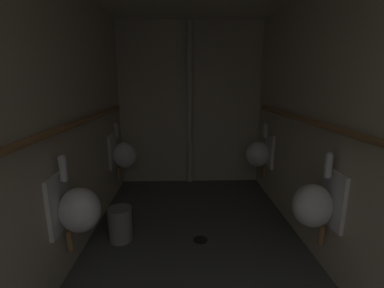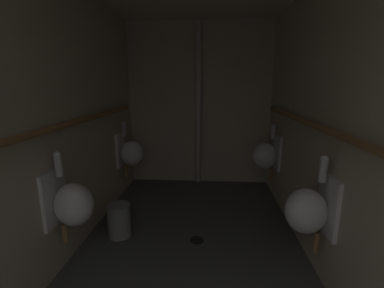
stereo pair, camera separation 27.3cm
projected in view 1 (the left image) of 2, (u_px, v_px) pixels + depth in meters
The scene contains 13 objects.
floor at pixel (198, 282), 2.11m from camera, with size 2.21×4.42×0.08m, color #4C4F4C.
wall_left at pixel (41, 131), 1.80m from camera, with size 0.06×4.42×2.37m, color beige.
wall_right at pixel (351, 129), 1.87m from camera, with size 0.06×4.42×2.37m, color beige.
wall_back at pixel (190, 105), 3.96m from camera, with size 2.21×0.06×2.37m, color beige.
urinal_left_mid at pixel (77, 209), 1.96m from camera, with size 0.32×0.30×0.76m.
urinal_left_far at pixel (123, 154), 3.47m from camera, with size 0.32×0.30×0.76m.
urinal_right_mid at pixel (315, 204), 2.03m from camera, with size 0.32×0.30×0.76m.
urinal_right_far at pixel (259, 153), 3.52m from camera, with size 0.32×0.30×0.76m.
supply_pipe_left at pixel (55, 132), 1.82m from camera, with size 0.06×3.60×0.06m.
supply_pipe_right at pixel (339, 131), 1.86m from camera, with size 0.06×3.62×0.06m.
standpipe_back_wall at pixel (190, 106), 3.85m from camera, with size 0.08×0.08×2.32m, color beige.
floor_drain at pixel (200, 240), 2.60m from camera, with size 0.14×0.14×0.01m, color black.
waste_bin at pixel (120, 224), 2.57m from camera, with size 0.23×0.23×0.33m, color gray.
Camera 1 is at (-0.11, 0.34, 1.50)m, focal length 24.87 mm.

